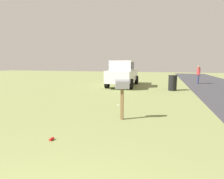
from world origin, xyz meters
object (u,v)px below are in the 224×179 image
(pedestrian, at_px, (198,73))
(mailbox, at_px, (122,88))
(pickup_truck, at_px, (123,73))
(trash_bin, at_px, (173,83))

(pedestrian, bearing_deg, mailbox, -116.74)
(pedestrian, bearing_deg, pickup_truck, -157.36)
(pickup_truck, xyz_separation_m, trash_bin, (-1.38, -3.86, -0.56))
(trash_bin, distance_m, pedestrian, 5.61)
(pickup_truck, relative_size, pedestrian, 3.09)
(trash_bin, xyz_separation_m, pedestrian, (5.04, -2.43, 0.43))
(mailbox, xyz_separation_m, trash_bin, (7.34, -1.88, -0.54))
(mailbox, relative_size, pickup_truck, 0.26)
(trash_bin, bearing_deg, mailbox, 165.64)
(mailbox, xyz_separation_m, pickup_truck, (8.72, 1.98, 0.02))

